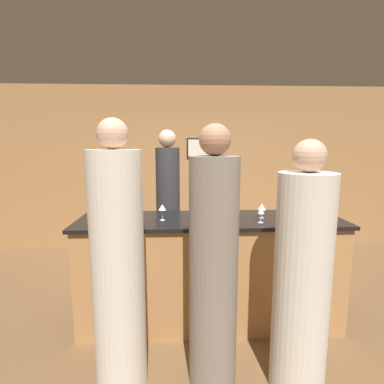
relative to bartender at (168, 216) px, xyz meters
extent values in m
plane|color=brown|center=(0.44, -0.72, -0.95)|extent=(14.00, 14.00, 0.00)
cube|color=#A37547|center=(0.44, 1.69, 0.45)|extent=(8.00, 0.06, 2.80)
cube|color=black|center=(0.50, 1.65, 0.80)|extent=(0.44, 0.02, 0.34)
cube|color=silver|center=(0.50, 1.64, 0.80)|extent=(0.39, 0.00, 0.29)
cube|color=#B27F4C|center=(0.44, -0.72, -0.42)|extent=(2.54, 0.68, 1.05)
cube|color=black|center=(0.44, -0.72, 0.13)|extent=(2.60, 0.74, 0.04)
cylinder|color=#2D2D33|center=(0.00, 0.00, -0.06)|extent=(0.29, 0.29, 1.77)
sphere|color=tan|center=(0.00, 0.00, 0.93)|extent=(0.21, 0.21, 0.21)
cylinder|color=silver|center=(1.01, -1.60, -0.13)|extent=(0.40, 0.40, 1.62)
sphere|color=tan|center=(1.01, -1.60, 0.79)|extent=(0.23, 0.23, 0.23)
cylinder|color=silver|center=(-0.31, -1.52, -0.06)|extent=(0.38, 0.38, 1.78)
sphere|color=tan|center=(-0.31, -1.52, 0.94)|extent=(0.21, 0.21, 0.21)
cylinder|color=gray|center=(0.38, -1.52, -0.08)|extent=(0.36, 0.36, 1.73)
sphere|color=#A37556|center=(0.38, -1.52, 0.90)|extent=(0.22, 0.22, 0.22)
cylinder|color=black|center=(1.27, -1.02, 0.24)|extent=(0.07, 0.07, 0.19)
cylinder|color=black|center=(1.27, -1.02, 0.38)|extent=(0.03, 0.03, 0.09)
cylinder|color=silver|center=(1.54, -0.90, 0.15)|extent=(0.05, 0.05, 0.00)
cylinder|color=silver|center=(1.54, -0.90, 0.20)|extent=(0.01, 0.01, 0.09)
cone|color=silver|center=(1.54, -0.90, 0.27)|extent=(0.07, 0.07, 0.06)
cylinder|color=silver|center=(-0.59, -0.92, 0.15)|extent=(0.05, 0.05, 0.00)
cylinder|color=silver|center=(-0.59, -0.92, 0.20)|extent=(0.01, 0.01, 0.10)
cone|color=silver|center=(-0.59, -0.92, 0.29)|extent=(0.06, 0.06, 0.07)
cylinder|color=silver|center=(-0.03, -0.77, 0.15)|extent=(0.05, 0.05, 0.00)
cylinder|color=silver|center=(-0.03, -0.77, 0.20)|extent=(0.01, 0.01, 0.10)
cone|color=silver|center=(-0.03, -0.77, 0.27)|extent=(0.08, 0.08, 0.06)
cylinder|color=silver|center=(0.69, -0.81, 0.15)|extent=(0.05, 0.05, 0.00)
cylinder|color=silver|center=(0.69, -0.81, 0.20)|extent=(0.01, 0.01, 0.10)
cone|color=silver|center=(0.69, -0.81, 0.28)|extent=(0.06, 0.06, 0.07)
cylinder|color=silver|center=(0.89, -0.90, 0.15)|extent=(0.05, 0.05, 0.00)
cylinder|color=silver|center=(0.89, -0.90, 0.19)|extent=(0.01, 0.01, 0.08)
cone|color=silver|center=(0.89, -0.90, 0.27)|extent=(0.06, 0.06, 0.08)
cylinder|color=silver|center=(0.36, -0.81, 0.15)|extent=(0.05, 0.05, 0.00)
cylinder|color=silver|center=(0.36, -0.81, 0.19)|extent=(0.01, 0.01, 0.08)
cone|color=silver|center=(0.36, -0.81, 0.27)|extent=(0.06, 0.06, 0.08)
cylinder|color=silver|center=(1.58, -0.81, 0.15)|extent=(0.05, 0.05, 0.00)
cylinder|color=silver|center=(1.58, -0.81, 0.19)|extent=(0.01, 0.01, 0.08)
cone|color=silver|center=(1.58, -0.81, 0.26)|extent=(0.08, 0.08, 0.06)
cylinder|color=silver|center=(0.95, -0.72, 0.15)|extent=(0.05, 0.05, 0.00)
cylinder|color=silver|center=(0.95, -0.72, 0.19)|extent=(0.01, 0.01, 0.08)
cone|color=silver|center=(0.95, -0.72, 0.26)|extent=(0.08, 0.08, 0.06)
camera|label=1|loc=(0.13, -3.59, 0.87)|focal=28.00mm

